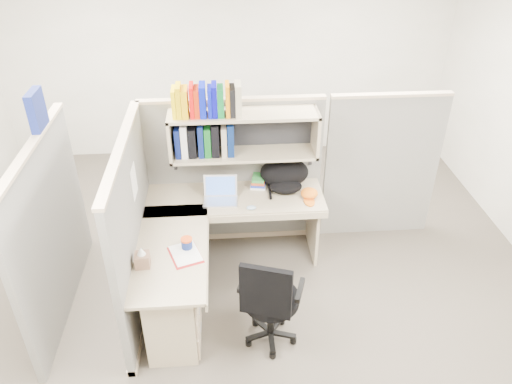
{
  "coord_description": "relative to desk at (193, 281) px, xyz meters",
  "views": [
    {
      "loc": [
        -0.1,
        -3.55,
        3.39
      ],
      "look_at": [
        0.18,
        0.25,
        0.98
      ],
      "focal_mm": 35.0,
      "sensor_mm": 36.0,
      "label": 1
    }
  ],
  "objects": [
    {
      "name": "mouse",
      "position": [
        0.55,
        0.63,
        0.31
      ],
      "size": [
        0.11,
        0.09,
        0.04
      ],
      "primitive_type": "ellipsoid",
      "rotation": [
        0.0,
        0.0,
        -0.37
      ],
      "color": "#82A0B9",
      "rests_on": "desk"
    },
    {
      "name": "task_chair",
      "position": [
        0.64,
        -0.35,
        -0.09
      ],
      "size": [
        0.56,
        0.52,
        0.98
      ],
      "color": "black",
      "rests_on": "ground"
    },
    {
      "name": "snack_canister",
      "position": [
        -0.03,
        0.09,
        0.34
      ],
      "size": [
        0.1,
        0.1,
        0.1
      ],
      "color": "navy",
      "rests_on": "desk"
    },
    {
      "name": "laptop",
      "position": [
        0.26,
        0.78,
        0.41
      ],
      "size": [
        0.34,
        0.34,
        0.23
      ],
      "primitive_type": null,
      "rotation": [
        0.0,
        0.0,
        -0.05
      ],
      "color": "silver",
      "rests_on": "desk"
    },
    {
      "name": "orange_cap",
      "position": [
        1.13,
        0.8,
        0.34
      ],
      "size": [
        0.2,
        0.22,
        0.09
      ],
      "primitive_type": null,
      "rotation": [
        0.0,
        0.0,
        -0.15
      ],
      "color": "orange",
      "rests_on": "desk"
    },
    {
      "name": "cubicle",
      "position": [
        0.04,
        0.74,
        0.47
      ],
      "size": [
        3.79,
        1.84,
        1.95
      ],
      "color": "#5C5C58",
      "rests_on": "ground"
    },
    {
      "name": "tissue_box",
      "position": [
        -0.37,
        -0.11,
        0.38
      ],
      "size": [
        0.12,
        0.12,
        0.18
      ],
      "primitive_type": null,
      "rotation": [
        0.0,
        0.0,
        0.05
      ],
      "color": "#88634D",
      "rests_on": "desk"
    },
    {
      "name": "ground",
      "position": [
        0.41,
        0.29,
        -0.44
      ],
      "size": [
        6.0,
        6.0,
        0.0
      ],
      "primitive_type": "plane",
      "color": "#36302A",
      "rests_on": "ground"
    },
    {
      "name": "backpack",
      "position": [
        0.91,
        0.98,
        0.44
      ],
      "size": [
        0.59,
        0.52,
        0.29
      ],
      "primitive_type": null,
      "rotation": [
        0.0,
        0.0,
        -0.33
      ],
      "color": "black",
      "rests_on": "desk"
    },
    {
      "name": "paper_cup",
      "position": [
        0.34,
        0.99,
        0.34
      ],
      "size": [
        0.08,
        0.08,
        0.1
      ],
      "primitive_type": "cylinder",
      "rotation": [
        0.0,
        0.0,
        0.16
      ],
      "color": "silver",
      "rests_on": "desk"
    },
    {
      "name": "book_stack",
      "position": [
        0.65,
        1.06,
        0.34
      ],
      "size": [
        0.19,
        0.23,
        0.1
      ],
      "primitive_type": null,
      "rotation": [
        0.0,
        0.0,
        -0.17
      ],
      "color": "gray",
      "rests_on": "desk"
    },
    {
      "name": "room_shell",
      "position": [
        0.41,
        0.29,
        1.18
      ],
      "size": [
        6.0,
        6.0,
        6.0
      ],
      "color": "#BBB8A9",
      "rests_on": "ground"
    },
    {
      "name": "desk",
      "position": [
        0.0,
        0.0,
        0.0
      ],
      "size": [
        1.74,
        1.75,
        0.73
      ],
      "color": "tan",
      "rests_on": "ground"
    },
    {
      "name": "loose_paper",
      "position": [
        -0.04,
        0.02,
        0.29
      ],
      "size": [
        0.3,
        0.35,
        0.0
      ],
      "primitive_type": null,
      "rotation": [
        0.0,
        0.0,
        0.34
      ],
      "color": "silver",
      "rests_on": "desk"
    }
  ]
}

